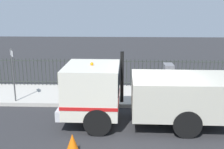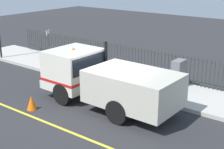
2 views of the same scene
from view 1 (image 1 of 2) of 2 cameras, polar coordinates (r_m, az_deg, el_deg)
The scene contains 8 objects.
ground_plane at distance 10.40m, azimuth 9.00°, elevation -10.46°, with size 56.62×56.62×0.00m, color #2B2B2D.
sidewalk_slab at distance 13.34m, azimuth 7.44°, elevation -4.35°, with size 2.91×25.73×0.17m, color #B7B2A8.
work_truck at distance 10.10m, azimuth 5.01°, elevation -3.49°, with size 2.41×6.27×2.55m.
worker_standing at distance 12.05m, azimuth -4.28°, elevation -0.39°, with size 0.51×0.54×1.81m.
iron_fence at distance 14.37m, azimuth 7.08°, elevation 0.37°, with size 0.04×21.91×1.42m.
utility_cabinet at distance 14.04m, azimuth 11.50°, elevation -0.45°, with size 0.81×0.46×1.30m, color slate.
traffic_cone at distance 8.55m, azimuth -8.18°, elevation -13.92°, with size 0.42×0.42×0.60m, color orange.
street_sign at distance 12.61m, azimuth -19.84°, elevation 1.11°, with size 0.45×0.28×2.34m.
Camera 1 is at (-9.37, 1.24, 4.33)m, focal length 44.19 mm.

